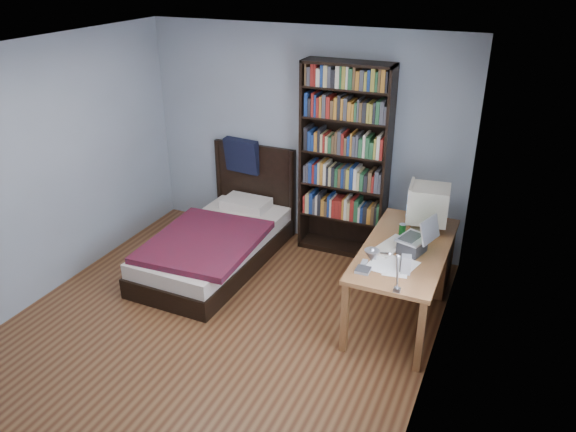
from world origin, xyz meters
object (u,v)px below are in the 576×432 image
(speaker, at_px, (406,265))
(laptop, at_px, (415,242))
(keyboard, at_px, (391,246))
(desk, at_px, (413,256))
(bed, at_px, (219,240))
(crt_monitor, at_px, (427,204))
(desk_lamp, at_px, (376,259))
(bookshelf, at_px, (344,162))
(soda_can, at_px, (402,230))

(speaker, bearing_deg, laptop, 79.21)
(keyboard, bearing_deg, speaker, -42.67)
(desk, xyz_separation_m, bed, (-2.12, -0.24, -0.16))
(keyboard, xyz_separation_m, bed, (-2.00, 0.27, -0.49))
(crt_monitor, relative_size, speaker, 2.70)
(bed, bearing_deg, speaker, -16.50)
(desk_lamp, distance_m, keyboard, 1.13)
(laptop, distance_m, speaker, 0.38)
(laptop, xyz_separation_m, bookshelf, (-1.03, 1.08, 0.26))
(desk_lamp, bearing_deg, crt_monitor, 87.06)
(soda_can, bearing_deg, laptop, -59.17)
(soda_can, height_order, bookshelf, bookshelf)
(bed, bearing_deg, keyboard, -7.64)
(crt_monitor, height_order, speaker, crt_monitor)
(laptop, bearing_deg, bed, 172.89)
(keyboard, bearing_deg, bed, -169.88)
(laptop, bearing_deg, bookshelf, 133.63)
(desk, distance_m, bed, 2.14)
(soda_can, height_order, bed, bed)
(desk, relative_size, desk_lamp, 2.87)
(keyboard, bearing_deg, crt_monitor, 87.75)
(desk_lamp, height_order, bookshelf, bookshelf)
(laptop, relative_size, bookshelf, 0.17)
(desk, relative_size, speaker, 9.77)
(crt_monitor, distance_m, soda_can, 0.36)
(laptop, xyz_separation_m, bed, (-2.21, 0.28, -0.58))
(desk_lamp, relative_size, speaker, 3.40)
(desk, height_order, bookshelf, bookshelf)
(desk_lamp, distance_m, bookshelf, 2.31)
(soda_can, bearing_deg, desk, 67.09)
(speaker, relative_size, bookshelf, 0.07)
(desk_lamp, distance_m, soda_can, 1.38)
(crt_monitor, xyz_separation_m, bed, (-2.20, -0.28, -0.72))
(desk, distance_m, crt_monitor, 0.57)
(crt_monitor, bearing_deg, laptop, -89.03)
(laptop, distance_m, soda_can, 0.35)
(desk, relative_size, keyboard, 3.71)
(desk, relative_size, bed, 0.76)
(laptop, distance_m, bookshelf, 1.51)
(desk_lamp, height_order, bed, desk_lamp)
(bookshelf, bearing_deg, crt_monitor, -27.19)
(soda_can, bearing_deg, speaker, -74.52)
(desk, xyz_separation_m, soda_can, (-0.09, -0.22, 0.37))
(laptop, xyz_separation_m, speaker, (0.01, -0.38, -0.02))
(desk, bearing_deg, crt_monitor, 31.03)
(desk_lamp, distance_m, bed, 2.65)
(bed, bearing_deg, crt_monitor, 7.28)
(soda_can, relative_size, bookshelf, 0.05)
(speaker, distance_m, bookshelf, 1.81)
(bed, bearing_deg, desk, 6.32)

